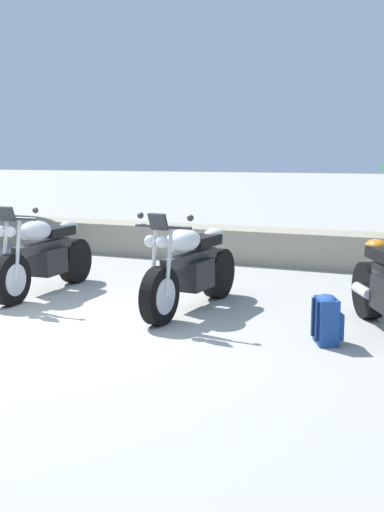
% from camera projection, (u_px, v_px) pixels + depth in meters
% --- Properties ---
extents(ground_plane, '(120.00, 120.00, 0.00)m').
position_uv_depth(ground_plane, '(55.00, 329.00, 6.36)').
color(ground_plane, '#A3A099').
extents(stone_wall, '(36.00, 0.80, 0.55)m').
position_uv_depth(stone_wall, '(222.00, 243.00, 10.66)').
color(stone_wall, gray).
rests_on(stone_wall, ground).
extents(motorcycle_silver_near_left, '(0.67, 2.07, 1.18)m').
position_uv_depth(motorcycle_silver_near_left, '(44.00, 256.00, 7.97)').
color(motorcycle_silver_near_left, black).
rests_on(motorcycle_silver_near_left, ground).
extents(motorcycle_white_centre, '(0.67, 2.07, 1.18)m').
position_uv_depth(motorcycle_white_centre, '(190.00, 269.00, 7.08)').
color(motorcycle_white_centre, black).
rests_on(motorcycle_white_centre, ground).
extents(rider_backpack, '(0.33, 0.35, 0.47)m').
position_uv_depth(rider_backpack, '(327.00, 319.00, 5.85)').
color(rider_backpack, navy).
rests_on(rider_backpack, ground).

